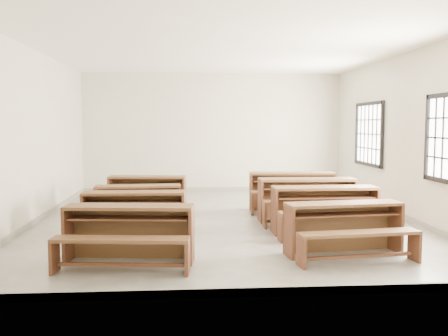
{
  "coord_description": "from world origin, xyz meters",
  "views": [
    {
      "loc": [
        -0.68,
        -9.35,
        1.82
      ],
      "look_at": [
        0.0,
        0.0,
        1.0
      ],
      "focal_mm": 40.0,
      "sensor_mm": 36.0,
      "label": 1
    }
  ],
  "objects": [
    {
      "name": "desk_set_6",
      "position": [
        1.55,
        -0.24,
        0.47
      ],
      "size": [
        1.81,
        0.94,
        0.81
      ],
      "rotation": [
        0.0,
        0.0,
        -0.01
      ],
      "color": "brown",
      "rests_on": "ground"
    },
    {
      "name": "desk_set_1",
      "position": [
        -1.56,
        -1.32,
        0.43
      ],
      "size": [
        1.65,
        0.88,
        0.74
      ],
      "rotation": [
        0.0,
        0.0,
        -0.02
      ],
      "color": "brown",
      "rests_on": "ground"
    },
    {
      "name": "room",
      "position": [
        0.09,
        0.0,
        2.14
      ],
      "size": [
        8.5,
        8.5,
        3.2
      ],
      "color": "gray",
      "rests_on": "ground"
    },
    {
      "name": "desk_set_7",
      "position": [
        1.52,
        0.99,
        0.47
      ],
      "size": [
        1.86,
        1.06,
        0.81
      ],
      "rotation": [
        0.0,
        0.0,
        -0.07
      ],
      "color": "brown",
      "rests_on": "ground"
    },
    {
      "name": "desk_set_3",
      "position": [
        -1.55,
        1.18,
        0.42
      ],
      "size": [
        1.7,
        1.0,
        0.73
      ],
      "rotation": [
        0.0,
        0.0,
        -0.1
      ],
      "color": "brown",
      "rests_on": "ground"
    },
    {
      "name": "desk_set_0",
      "position": [
        -1.46,
        -2.83,
        0.44
      ],
      "size": [
        1.77,
        1.04,
        0.76
      ],
      "rotation": [
        0.0,
        0.0,
        -0.1
      ],
      "color": "brown",
      "rests_on": "ground"
    },
    {
      "name": "desk_set_4",
      "position": [
        1.49,
        -2.66,
        0.43
      ],
      "size": [
        1.72,
        1.03,
        0.73
      ],
      "rotation": [
        0.0,
        0.0,
        0.12
      ],
      "color": "brown",
      "rests_on": "ground"
    },
    {
      "name": "desk_set_2",
      "position": [
        -1.6,
        -0.18,
        0.41
      ],
      "size": [
        1.61,
        0.91,
        0.7
      ],
      "rotation": [
        0.0,
        0.0,
        0.07
      ],
      "color": "brown",
      "rests_on": "ground"
    },
    {
      "name": "desk_set_5",
      "position": [
        1.6,
        -1.3,
        0.46
      ],
      "size": [
        1.76,
        0.93,
        0.79
      ],
      "rotation": [
        0.0,
        0.0,
        0.01
      ],
      "color": "brown",
      "rests_on": "ground"
    }
  ]
}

